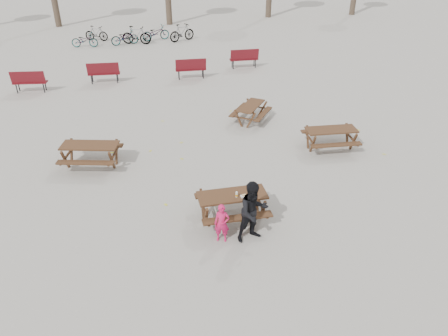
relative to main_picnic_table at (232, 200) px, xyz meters
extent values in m
plane|color=gray|center=(0.00, 0.00, -0.59)|extent=(80.00, 80.00, 0.00)
cube|color=#381D14|center=(0.00, 0.00, 0.16)|extent=(1.80, 0.70, 0.05)
cube|color=#381D14|center=(0.00, -0.60, -0.14)|extent=(1.80, 0.25, 0.05)
cube|color=#381D14|center=(0.00, 0.60, -0.14)|extent=(1.80, 0.25, 0.05)
cylinder|color=#381D14|center=(-0.75, -0.30, -0.22)|extent=(0.08, 0.08, 0.73)
cylinder|color=#381D14|center=(-0.75, 0.30, -0.22)|extent=(0.08, 0.08, 0.73)
cylinder|color=#381D14|center=(0.75, -0.30, -0.22)|extent=(0.08, 0.08, 0.73)
cylinder|color=#381D14|center=(0.75, 0.30, -0.22)|extent=(0.08, 0.08, 0.73)
cube|color=white|center=(0.27, -0.18, 0.21)|extent=(0.18, 0.11, 0.03)
ellipsoid|color=tan|center=(0.27, -0.18, 0.25)|extent=(0.14, 0.06, 0.05)
cylinder|color=silver|center=(0.08, -0.14, 0.26)|extent=(0.06, 0.06, 0.15)
cylinder|color=orange|center=(0.08, -0.14, 0.25)|extent=(0.07, 0.07, 0.05)
cylinder|color=white|center=(0.08, -0.14, 0.35)|extent=(0.03, 0.03, 0.02)
imported|color=#D21A56|center=(-0.45, -0.81, -0.07)|extent=(0.43, 0.35, 1.04)
imported|color=black|center=(0.31, -0.91, 0.23)|extent=(0.91, 0.78, 1.63)
imported|color=black|center=(-4.79, 19.08, -0.17)|extent=(1.67, 0.82, 0.84)
imported|color=black|center=(-4.13, 20.59, -0.12)|extent=(1.59, 1.02, 0.93)
imported|color=black|center=(-2.37, 19.16, -0.14)|extent=(1.81, 0.99, 0.90)
imported|color=black|center=(-1.64, 19.12, -0.03)|extent=(1.91, 1.09, 1.11)
imported|color=black|center=(-0.38, 19.85, -0.11)|extent=(1.92, 1.11, 0.95)
imported|color=black|center=(1.25, 19.29, -0.05)|extent=(1.85, 1.22, 1.08)
camera|label=1|loc=(-2.24, -9.18, 6.45)|focal=35.00mm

